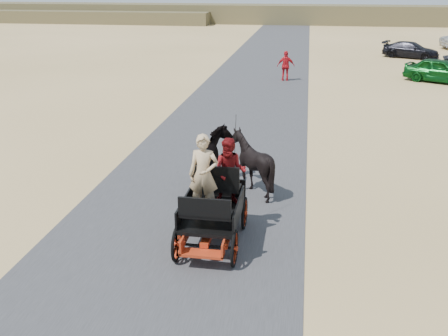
% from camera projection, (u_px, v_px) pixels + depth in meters
% --- Properties ---
extents(ground, '(140.00, 140.00, 0.00)m').
position_uv_depth(ground, '(152.00, 280.00, 9.94)').
color(ground, tan).
extents(road, '(6.00, 140.00, 0.01)m').
position_uv_depth(road, '(152.00, 280.00, 9.94)').
color(road, '#38383A').
rests_on(road, ground).
extents(ridge_far, '(140.00, 6.00, 2.40)m').
position_uv_depth(ridge_far, '(288.00, 14.00, 66.72)').
color(ridge_far, brown).
rests_on(ridge_far, ground).
extents(ridge_near, '(40.00, 4.00, 1.60)m').
position_uv_depth(ridge_near, '(64.00, 17.00, 67.68)').
color(ridge_near, brown).
rests_on(ridge_near, ground).
extents(carriage, '(1.30, 2.40, 0.72)m').
position_uv_depth(carriage, '(213.00, 227.00, 11.28)').
color(carriage, black).
rests_on(carriage, ground).
extents(horse_left, '(0.91, 2.01, 1.70)m').
position_uv_depth(horse_left, '(213.00, 161.00, 13.95)').
color(horse_left, black).
rests_on(horse_left, ground).
extents(horse_right, '(1.37, 1.54, 1.70)m').
position_uv_depth(horse_right, '(252.00, 163.00, 13.79)').
color(horse_right, black).
rests_on(horse_right, ground).
extents(driver_man, '(0.66, 0.43, 1.80)m').
position_uv_depth(driver_man, '(204.00, 174.00, 10.91)').
color(driver_man, tan).
rests_on(driver_man, carriage).
extents(passenger_woman, '(0.77, 0.60, 1.58)m').
position_uv_depth(passenger_woman, '(230.00, 171.00, 11.38)').
color(passenger_woman, '#660C0F').
rests_on(passenger_woman, carriage).
extents(pedestrian, '(1.04, 0.50, 1.73)m').
position_uv_depth(pedestrian, '(286.00, 66.00, 29.12)').
color(pedestrian, red).
rests_on(pedestrian, ground).
extents(car_a, '(4.29, 3.40, 1.37)m').
position_uv_depth(car_a, '(441.00, 71.00, 28.68)').
color(car_a, '#0C4C19').
rests_on(car_a, ground).
extents(car_c, '(4.44, 3.20, 1.20)m').
position_uv_depth(car_c, '(411.00, 50.00, 37.67)').
color(car_c, black).
rests_on(car_c, ground).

